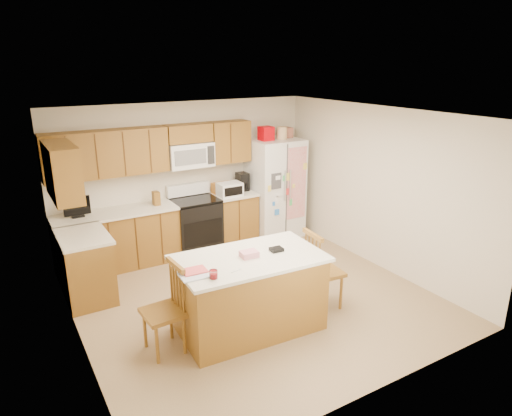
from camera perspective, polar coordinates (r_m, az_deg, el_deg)
ground at (r=6.45m, az=-0.41°, el=-11.06°), size 4.50×4.50×0.00m
room_shell at (r=5.89m, az=-0.44°, el=1.29°), size 4.60×4.60×2.52m
cabinetry at (r=7.27m, az=-14.38°, el=-0.38°), size 3.36×1.56×2.15m
stove at (r=7.84m, az=-7.59°, el=-2.00°), size 0.76×0.65×1.13m
refrigerator at (r=8.36m, az=2.38°, el=2.62°), size 0.90×0.79×2.04m
island at (r=5.56m, az=-0.84°, el=-10.54°), size 1.80×1.10×1.04m
windsor_chair_left at (r=5.26m, az=-11.28°, el=-12.54°), size 0.45×0.47×1.03m
windsor_chair_back at (r=6.09m, az=-3.08°, el=-8.55°), size 0.44×0.42×0.88m
windsor_chair_right at (r=6.08m, az=8.21°, el=-7.83°), size 0.48×0.50×1.07m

